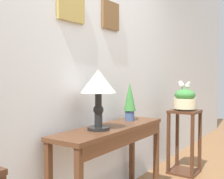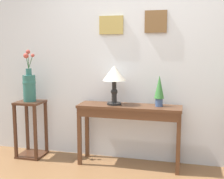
% 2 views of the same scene
% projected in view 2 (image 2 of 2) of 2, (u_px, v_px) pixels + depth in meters
% --- Properties ---
extents(back_wall_with_art, '(9.00, 0.13, 2.80)m').
position_uv_depth(back_wall_with_art, '(141.00, 53.00, 3.64)').
color(back_wall_with_art, silver).
rests_on(back_wall_with_art, ground).
extents(console_table, '(1.26, 0.35, 0.76)m').
position_uv_depth(console_table, '(129.00, 115.00, 3.49)').
color(console_table, '#56331E').
rests_on(console_table, ground).
extents(table_lamp, '(0.29, 0.29, 0.48)m').
position_uv_depth(table_lamp, '(114.00, 76.00, 3.49)').
color(table_lamp, black).
rests_on(table_lamp, console_table).
extents(potted_plant_on_console, '(0.12, 0.12, 0.37)m').
position_uv_depth(potted_plant_on_console, '(159.00, 90.00, 3.41)').
color(potted_plant_on_console, '#3D5684').
rests_on(potted_plant_on_console, console_table).
extents(pedestal_stand_left, '(0.34, 0.34, 0.76)m').
position_uv_depth(pedestal_stand_left, '(31.00, 129.00, 3.86)').
color(pedestal_stand_left, '#472819').
rests_on(pedestal_stand_left, ground).
extents(flower_vase_tall_left, '(0.19, 0.20, 0.68)m').
position_uv_depth(flower_vase_tall_left, '(29.00, 85.00, 3.78)').
color(flower_vase_tall_left, '#2D665B').
rests_on(flower_vase_tall_left, pedestal_stand_left).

